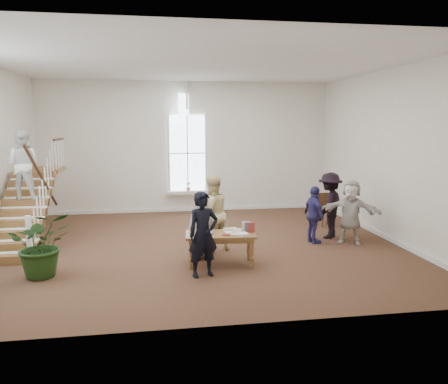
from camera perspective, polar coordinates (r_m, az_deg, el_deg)
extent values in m
plane|color=#4B2E1D|center=(11.22, -3.01, -6.97)|extent=(10.00, 10.00, 0.00)
plane|color=silver|center=(15.29, -4.82, 5.84)|extent=(10.00, 0.00, 10.00)
plane|color=silver|center=(6.38, 0.97, 1.49)|extent=(10.00, 0.00, 10.00)
plane|color=silver|center=(12.37, 20.69, 4.55)|extent=(0.00, 9.00, 9.00)
plane|color=white|center=(10.88, -3.22, 16.46)|extent=(10.00, 10.00, 0.00)
cube|color=white|center=(15.28, -4.70, -0.01)|extent=(1.45, 0.28, 0.10)
plane|color=white|center=(15.25, -4.80, 5.07)|extent=(2.60, 0.00, 2.60)
plane|color=white|center=(15.22, -4.88, 11.09)|extent=(0.60, 0.60, 0.85)
cube|color=white|center=(15.54, -4.71, -2.26)|extent=(10.00, 0.04, 0.12)
imported|color=pink|center=(15.22, -4.70, 0.71)|extent=(0.17, 0.17, 0.30)
cube|color=brown|center=(10.87, -26.23, -7.88)|extent=(1.10, 0.30, 0.20)
cube|color=brown|center=(11.10, -25.84, -6.45)|extent=(1.10, 0.30, 0.20)
cube|color=brown|center=(11.33, -25.47, -5.08)|extent=(1.10, 0.30, 0.20)
cube|color=brown|center=(11.56, -25.12, -3.77)|extent=(1.10, 0.30, 0.20)
cube|color=brown|center=(11.81, -24.79, -2.50)|extent=(1.10, 0.30, 0.20)
cube|color=brown|center=(12.06, -24.46, -1.29)|extent=(1.10, 0.30, 0.20)
cube|color=brown|center=(12.31, -24.16, -0.13)|extent=(1.10, 0.30, 0.20)
cube|color=brown|center=(12.57, -23.86, 0.98)|extent=(1.10, 0.30, 0.20)
cube|color=brown|center=(12.83, -23.58, 2.05)|extent=(1.10, 0.30, 0.20)
cube|color=brown|center=(13.70, -22.65, 2.67)|extent=(1.10, 1.20, 0.12)
cube|color=white|center=(10.48, -24.07, -5.79)|extent=(0.10, 0.10, 1.10)
cylinder|color=#341B0E|center=(11.55, -22.68, 1.67)|extent=(0.07, 2.74, 1.86)
imported|color=silver|center=(11.94, -24.76, 3.26)|extent=(0.94, 0.79, 1.72)
cube|color=brown|center=(9.54, -0.44, -5.58)|extent=(1.56, 0.87, 0.05)
cube|color=brown|center=(9.56, -0.44, -6.01)|extent=(1.44, 0.74, 0.10)
cylinder|color=brown|center=(9.35, -4.37, -8.19)|extent=(0.07, 0.07, 0.66)
cylinder|color=brown|center=(9.44, 3.68, -8.02)|extent=(0.07, 0.07, 0.66)
cylinder|color=brown|center=(9.88, -4.37, -7.24)|extent=(0.07, 0.07, 0.66)
cylinder|color=brown|center=(9.97, 3.24, -7.09)|extent=(0.07, 0.07, 0.66)
cube|color=silver|center=(9.55, 0.74, -5.32)|extent=(0.22, 0.22, 0.03)
cube|color=beige|center=(9.42, 1.56, -5.50)|extent=(0.28, 0.32, 0.04)
cube|color=tan|center=(9.73, 0.44, -4.96)|extent=(0.18, 0.22, 0.06)
cube|color=silver|center=(9.42, 2.10, -5.52)|extent=(0.27, 0.31, 0.03)
cube|color=#4C5972|center=(9.48, -3.39, -5.40)|extent=(0.16, 0.29, 0.05)
cube|color=maroon|center=(9.46, -3.02, -5.43)|extent=(0.19, 0.27, 0.04)
cube|color=white|center=(9.36, 2.57, -5.54)|extent=(0.22, 0.27, 0.06)
cube|color=#BFB299|center=(9.70, 1.70, -5.06)|extent=(0.30, 0.34, 0.04)
cube|color=silver|center=(9.67, -2.28, -5.12)|extent=(0.17, 0.23, 0.04)
cube|color=beige|center=(9.80, 1.24, -4.88)|extent=(0.18, 0.20, 0.05)
cube|color=tan|center=(9.58, 1.60, -5.22)|extent=(0.25, 0.23, 0.05)
cube|color=silver|center=(9.74, 0.53, -5.04)|extent=(0.24, 0.24, 0.03)
cube|color=#4C5972|center=(9.56, -2.07, -5.32)|extent=(0.28, 0.32, 0.02)
cube|color=maroon|center=(9.42, 0.45, -5.54)|extent=(0.23, 0.22, 0.03)
imported|color=black|center=(8.82, -2.73, -5.55)|extent=(0.72, 0.57, 1.74)
imported|color=beige|center=(10.07, -2.92, -4.54)|extent=(0.81, 0.64, 1.46)
imported|color=beige|center=(10.54, -1.59, -2.79)|extent=(1.10, 0.99, 1.86)
imported|color=navy|center=(11.50, 11.68, -2.93)|extent=(0.50, 0.92, 1.49)
imported|color=black|center=(12.10, 13.62, -1.71)|extent=(1.27, 1.29, 1.78)
imported|color=beige|center=(11.64, 16.19, -2.52)|extent=(1.57, 1.23, 1.66)
imported|color=#183410|center=(9.58, -22.69, -6.31)|extent=(1.46, 1.36, 1.34)
cube|color=#341B0E|center=(13.54, 13.09, -2.44)|extent=(0.46, 0.46, 0.05)
cube|color=#341B0E|center=(13.65, 12.76, -1.16)|extent=(0.43, 0.08, 0.51)
cylinder|color=#341B0E|center=(13.36, 12.73, -3.60)|extent=(0.04, 0.04, 0.45)
cylinder|color=#341B0E|center=(13.51, 14.04, -3.50)|extent=(0.04, 0.04, 0.45)
cylinder|color=#341B0E|center=(13.66, 12.07, -3.30)|extent=(0.04, 0.04, 0.45)
cylinder|color=#341B0E|center=(13.81, 13.36, -3.21)|extent=(0.04, 0.04, 0.45)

